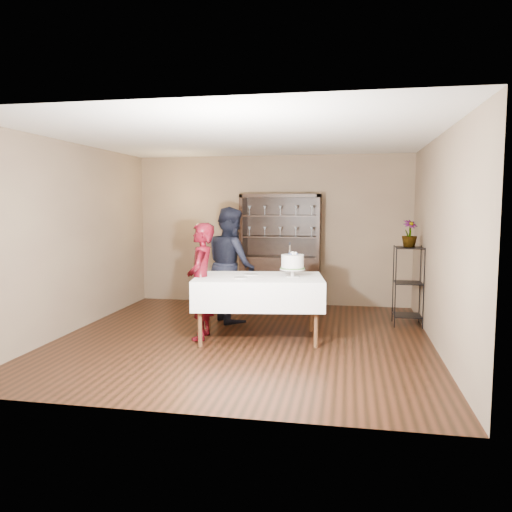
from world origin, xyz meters
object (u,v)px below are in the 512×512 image
Objects in this scene: cake_table at (259,291)px; man at (231,264)px; china_hutch at (280,269)px; potted_plant at (409,234)px; plant_etagere at (408,283)px; woman at (201,281)px; cake at (293,263)px.

man is (-0.61, 0.97, 0.24)m from cake_table.
china_hutch is 1.40m from man.
china_hutch is 4.94× the size of potted_plant.
man is (-2.69, -0.19, 0.24)m from plant_etagere.
man is at bearing -176.00° from plant_etagere.
cake_table is (0.00, -2.21, -0.01)m from china_hutch.
china_hutch reaches higher than woman.
cake reaches higher than cake_table.
cake reaches higher than plant_etagere.
china_hutch reaches higher than potted_plant.
cake_table is (-2.08, -1.16, 0.00)m from plant_etagere.
plant_etagere is 2.38m from cake_table.
potted_plant reaches higher than cake_table.
potted_plant reaches higher than woman.
cake_table is 3.94× the size of cake.
china_hutch reaches higher than plant_etagere.
plant_etagere is 0.67× the size of man.
woman is 0.88× the size of man.
plant_etagere is 2.57× the size of cake.
china_hutch is at bearing 101.93° from cake.
cake_table is at bearing -150.85° from plant_etagere.
potted_plant is (2.85, 1.30, 0.60)m from woman.
woman is at bearing -108.24° from china_hutch.
potted_plant is at bearing -118.36° from man.
china_hutch is 2.21m from cake.
woman is at bearing -170.96° from cake_table.
cake_table is at bearing -150.44° from potted_plant.
man is at bearing 139.94° from cake.
china_hutch is at bearing 90.07° from cake_table.
woman is at bearing 139.08° from man.
china_hutch is 1.09× the size of cake_table.
woman is at bearing -170.73° from cake.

